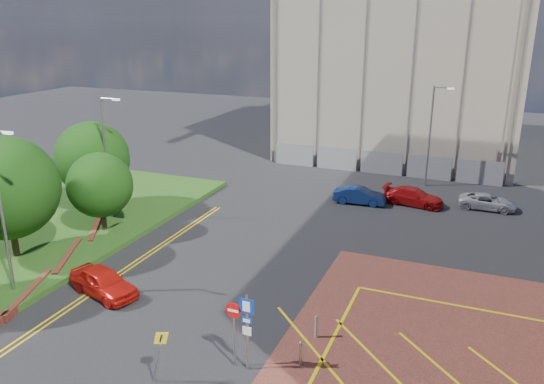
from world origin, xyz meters
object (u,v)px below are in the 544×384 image
Objects in this scene: lamp_back at (431,133)px; car_silver_back at (488,202)px; warning_sign at (159,351)px; car_blue_back at (360,195)px; tree_d at (92,158)px; car_red_left at (103,282)px; lamp_left_near at (1,205)px; car_red_back at (413,197)px; lamp_left_far at (107,153)px; sign_cluster at (242,324)px; tree_c at (100,185)px; tree_b at (6,188)px.

lamp_back is 7.28m from car_silver_back.
lamp_back is at bearing 77.98° from warning_sign.
car_silver_back is (8.68, 2.25, -0.08)m from car_blue_back.
tree_d is 12.73m from car_red_left.
warning_sign is 0.58× the size of car_silver_back.
car_blue_back is at bearing -122.40° from lamp_back.
lamp_left_near is 26.67m from car_red_back.
lamp_left_far is at bearing 117.42° from car_silver_back.
lamp_left_near is 5.87m from car_red_left.
car_blue_back reaches higher than car_silver_back.
sign_cluster reaches higher than car_silver_back.
warning_sign reaches higher than car_silver_back.
lamp_left_far is at bearing 52.21° from car_red_left.
car_red_left is 1.02× the size of car_silver_back.
car_blue_back is at bearing 27.59° from tree_d.
lamp_left_far reaches higher than lamp_back.
tree_c is 2.65m from lamp_left_far.
car_blue_back is 8.97m from car_silver_back.
lamp_back is 27.61m from car_red_left.
tree_c is 1.53× the size of sign_cluster.
car_blue_back is at bearing -8.72° from car_red_left.
warning_sign is at bearing -43.97° from tree_c.
tree_c is 25.19m from lamp_back.
car_silver_back is (21.15, 21.90, -4.12)m from lamp_left_near.
tree_d is 0.76× the size of lamp_back.
sign_cluster reaches higher than car_red_back.
car_silver_back is at bearing -41.41° from lamp_back.
tree_c is 8.48m from car_red_left.
lamp_back reaches higher than car_red_back.
tree_b reaches higher than tree_c.
tree_d is at bearing 113.14° from car_blue_back.
lamp_back is at bearing 36.09° from tree_d.
tree_b is at bearing -82.87° from tree_d.
lamp_left_far is 26.35m from car_silver_back.
sign_cluster is (15.80, -4.02, -2.28)m from tree_b.
tree_c is at bearing 126.23° from car_blue_back.
car_silver_back is at bearing 69.79° from sign_cluster.
lamp_left_near reaches higher than tree_c.
lamp_left_far is (-0.92, 2.00, 1.47)m from tree_c.
car_red_left is at bearing -117.24° from lamp_back.
lamp_back is at bearing -36.85° from car_blue_back.
car_red_back is (12.18, 19.17, -0.05)m from car_red_left.
lamp_back is at bearing 45.68° from tree_c.
tree_c reaches higher than warning_sign.
car_silver_back is (4.65, -4.10, -3.82)m from lamp_back.
tree_c is at bearing 68.20° from tree_b.
car_silver_back is at bearing -69.90° from car_red_back.
lamp_back is (20.58, 15.00, 0.49)m from tree_d.
tree_b is at bearing 140.97° from car_red_back.
car_red_back is (19.23, 17.84, -3.61)m from tree_b.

